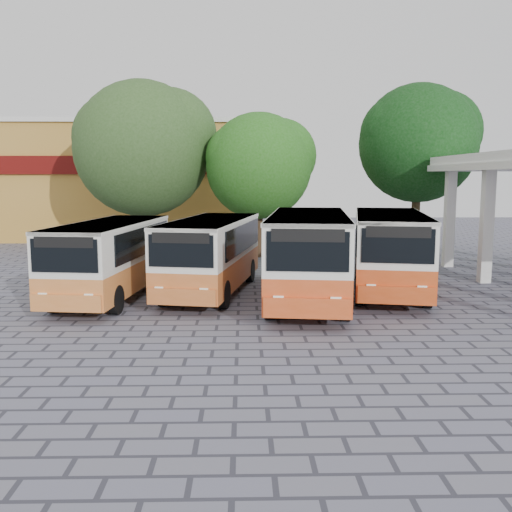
{
  "coord_description": "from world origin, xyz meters",
  "views": [
    {
      "loc": [
        -2.33,
        -17.35,
        4.42
      ],
      "look_at": [
        -1.85,
        3.68,
        1.5
      ],
      "focal_mm": 40.0,
      "sensor_mm": 36.0,
      "label": 1
    }
  ],
  "objects_px": {
    "bus_far_left": "(111,254)",
    "bus_far_right": "(390,247)",
    "bus_centre_left": "(211,251)",
    "bus_centre_right": "(309,251)"
  },
  "relations": [
    {
      "from": "bus_far_left",
      "to": "bus_far_right",
      "type": "distance_m",
      "value": 10.55
    },
    {
      "from": "bus_far_left",
      "to": "bus_centre_right",
      "type": "relative_size",
      "value": 0.89
    },
    {
      "from": "bus_centre_right",
      "to": "bus_far_right",
      "type": "relative_size",
      "value": 1.02
    },
    {
      "from": "bus_far_left",
      "to": "bus_centre_right",
      "type": "bearing_deg",
      "value": 1.64
    },
    {
      "from": "bus_far_left",
      "to": "bus_far_right",
      "type": "height_order",
      "value": "bus_far_right"
    },
    {
      "from": "bus_centre_left",
      "to": "bus_centre_right",
      "type": "xyz_separation_m",
      "value": [
        3.55,
        -1.49,
        0.17
      ]
    },
    {
      "from": "bus_far_left",
      "to": "bus_far_right",
      "type": "xyz_separation_m",
      "value": [
        10.51,
        0.94,
        0.14
      ]
    },
    {
      "from": "bus_centre_right",
      "to": "bus_far_right",
      "type": "xyz_separation_m",
      "value": [
        3.32,
        1.64,
        -0.05
      ]
    },
    {
      "from": "bus_centre_left",
      "to": "bus_far_right",
      "type": "distance_m",
      "value": 6.88
    },
    {
      "from": "bus_far_right",
      "to": "bus_centre_left",
      "type": "bearing_deg",
      "value": -167.62
    }
  ]
}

